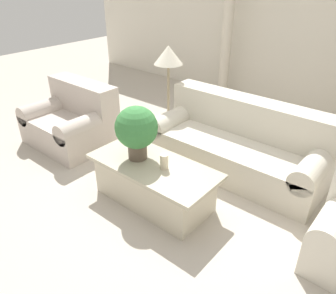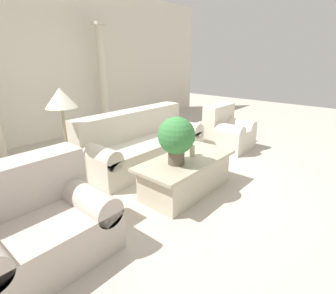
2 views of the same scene
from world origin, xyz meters
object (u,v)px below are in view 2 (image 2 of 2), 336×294
(loveseat, at_px, (33,223))
(armchair, at_px, (227,131))
(sofa_long, at_px, (141,143))
(coffee_table, at_px, (186,175))
(potted_plant, at_px, (176,137))
(floor_lamp, at_px, (61,104))

(loveseat, distance_m, armchair, 3.82)
(sofa_long, height_order, loveseat, same)
(loveseat, distance_m, coffee_table, 1.88)
(sofa_long, height_order, coffee_table, sofa_long)
(potted_plant, relative_size, floor_lamp, 0.43)
(armchair, bearing_deg, potted_plant, -167.51)
(coffee_table, bearing_deg, potted_plant, -178.53)
(sofa_long, distance_m, loveseat, 2.38)
(floor_lamp, xyz_separation_m, armchair, (2.88, -0.86, -0.81))
(coffee_table, relative_size, armchair, 1.71)
(potted_plant, bearing_deg, floor_lamp, 117.33)
(coffee_table, xyz_separation_m, armchair, (1.97, 0.48, 0.10))
(coffee_table, bearing_deg, sofa_long, 74.18)
(coffee_table, bearing_deg, loveseat, 170.98)
(loveseat, bearing_deg, floor_lamp, 48.10)
(potted_plant, relative_size, armchair, 0.71)
(loveseat, bearing_deg, armchair, 2.77)
(coffee_table, distance_m, floor_lamp, 1.86)
(coffee_table, xyz_separation_m, potted_plant, (-0.22, -0.01, 0.58))
(loveseat, distance_m, potted_plant, 1.72)
(floor_lamp, height_order, armchair, floor_lamp)
(loveseat, bearing_deg, coffee_table, -9.02)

